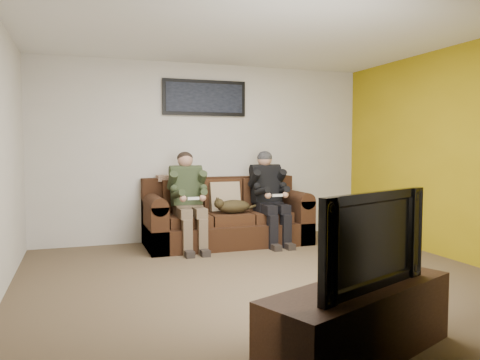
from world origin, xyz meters
name	(u,v)px	position (x,y,z in m)	size (l,w,h in m)	color
floor	(263,277)	(0.00, 0.00, 0.00)	(5.00, 5.00, 0.00)	brown
ceiling	(264,27)	(0.00, 0.00, 2.60)	(5.00, 5.00, 0.00)	silver
wall_back	(207,152)	(0.00, 2.25, 1.30)	(5.00, 5.00, 0.00)	beige
wall_front	(407,160)	(0.00, -2.25, 1.30)	(5.00, 5.00, 0.00)	beige
wall_right	(455,153)	(2.50, 0.00, 1.30)	(4.50, 4.50, 0.00)	beige
accent_wall_right	(454,153)	(2.49, 0.00, 1.30)	(4.50, 4.50, 0.00)	#AF9411
sofa	(226,219)	(0.16, 1.83, 0.35)	(2.28, 0.99, 0.93)	#311B0E
throw_pillow	(225,197)	(0.16, 1.87, 0.66)	(0.44, 0.12, 0.42)	tan
throw_blanket	(174,178)	(-0.54, 2.12, 0.93)	(0.47, 0.23, 0.08)	tan
person_left	(188,194)	(-0.43, 1.64, 0.74)	(0.51, 0.87, 1.31)	brown
person_right	(269,191)	(0.75, 1.64, 0.75)	(0.51, 0.86, 1.32)	black
cat	(232,206)	(0.19, 1.60, 0.56)	(0.66, 0.26, 0.24)	#46381B
framed_poster	(205,98)	(-0.04, 2.22, 2.10)	(1.25, 0.05, 0.52)	black
tv_stand	(359,321)	(-0.10, -1.95, 0.24)	(1.51, 0.49, 0.47)	#331D11
television	(361,239)	(-0.10, -1.95, 0.78)	(1.08, 0.14, 0.62)	black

